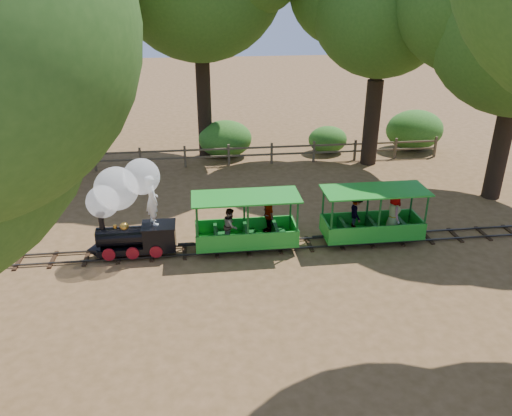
{
  "coord_description": "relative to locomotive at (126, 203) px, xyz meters",
  "views": [
    {
      "loc": [
        -2.48,
        -13.89,
        7.77
      ],
      "look_at": [
        -0.67,
        0.5,
        1.18
      ],
      "focal_mm": 35.0,
      "sensor_mm": 36.0,
      "label": 1
    }
  ],
  "objects": [
    {
      "name": "fence",
      "position": [
        4.65,
        7.92,
        -1.19
      ],
      "size": [
        18.1,
        0.1,
        1.0
      ],
      "color": "brown",
      "rests_on": "ground"
    },
    {
      "name": "locomotive",
      "position": [
        0.0,
        0.0,
        0.0
      ],
      "size": [
        2.75,
        1.29,
        3.16
      ],
      "color": "black",
      "rests_on": "ground"
    },
    {
      "name": "carriage_rear",
      "position": [
        7.74,
        -0.03,
        -0.98
      ],
      "size": [
        3.31,
        1.4,
        1.72
      ],
      "color": "green",
      "rests_on": "track"
    },
    {
      "name": "carriage_front",
      "position": [
        3.64,
        -0.03,
        -1.0
      ],
      "size": [
        3.31,
        1.45,
        1.72
      ],
      "color": "green",
      "rests_on": "track"
    },
    {
      "name": "shrub_mid_w",
      "position": [
        3.58,
        9.22,
        -0.88
      ],
      "size": [
        2.56,
        1.97,
        1.77
      ],
      "primitive_type": "ellipsoid",
      "color": "#2D6B1E",
      "rests_on": "ground"
    },
    {
      "name": "ground",
      "position": [
        4.65,
        -0.08,
        -1.77
      ],
      "size": [
        90.0,
        90.0,
        0.0
      ],
      "primitive_type": "plane",
      "color": "#90633E",
      "rests_on": "ground"
    },
    {
      "name": "track",
      "position": [
        4.65,
        -0.08,
        -1.7
      ],
      "size": [
        22.0,
        1.0,
        0.1
      ],
      "color": "#3F3D3A",
      "rests_on": "ground"
    },
    {
      "name": "shrub_west",
      "position": [
        -4.35,
        9.22,
        -0.94
      ],
      "size": [
        2.38,
        1.83,
        1.64
      ],
      "primitive_type": "ellipsoid",
      "color": "#2D6B1E",
      "rests_on": "ground"
    },
    {
      "name": "shrub_mid_e",
      "position": [
        8.65,
        9.22,
        -1.1
      ],
      "size": [
        1.92,
        1.48,
        1.33
      ],
      "primitive_type": "ellipsoid",
      "color": "#2D6B1E",
      "rests_on": "ground"
    },
    {
      "name": "shrub_east",
      "position": [
        13.1,
        9.22,
        -0.77
      ],
      "size": [
        2.89,
        2.22,
        2.0
      ],
      "primitive_type": "ellipsoid",
      "color": "#2D6B1E",
      "rests_on": "ground"
    }
  ]
}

